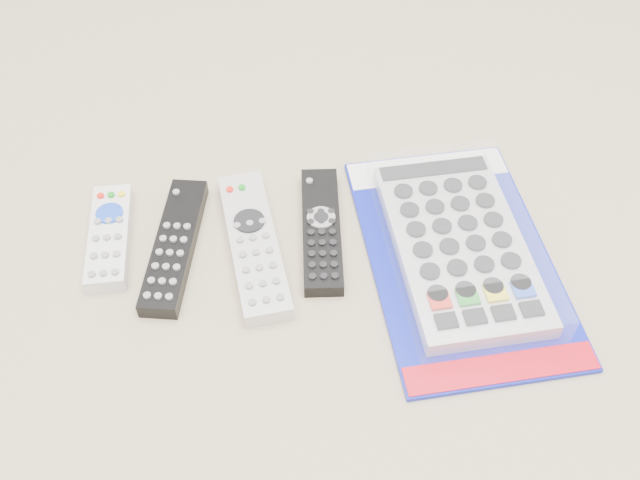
{
  "coord_description": "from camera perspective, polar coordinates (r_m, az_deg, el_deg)",
  "views": [
    {
      "loc": [
        -0.02,
        -0.55,
        0.68
      ],
      "look_at": [
        0.05,
        0.01,
        0.01
      ],
      "focal_mm": 40.0,
      "sensor_mm": 36.0,
      "label": 1
    }
  ],
  "objects": [
    {
      "name": "remote_small_grey",
      "position": [
        0.92,
        -16.48,
        0.27
      ],
      "size": [
        0.05,
        0.16,
        0.02
      ],
      "rotation": [
        0.0,
        0.0,
        -0.0
      ],
      "color": "silver",
      "rests_on": "ground"
    },
    {
      "name": "remote_slim_black",
      "position": [
        0.89,
        -11.55,
        -0.44
      ],
      "size": [
        0.08,
        0.21,
        0.02
      ],
      "rotation": [
        0.0,
        0.0,
        -0.2
      ],
      "color": "black",
      "rests_on": "ground"
    },
    {
      "name": "remote_silver_dvd",
      "position": [
        0.87,
        -5.33,
        -0.34
      ],
      "size": [
        0.08,
        0.23,
        0.03
      ],
      "rotation": [
        0.0,
        0.0,
        0.1
      ],
      "color": "#BDBDC1",
      "rests_on": "ground"
    },
    {
      "name": "remote_large_black",
      "position": [
        0.89,
        0.11,
        0.84
      ],
      "size": [
        0.06,
        0.2,
        0.02
      ],
      "rotation": [
        0.0,
        0.0,
        -0.09
      ],
      "color": "black",
      "rests_on": "ground"
    },
    {
      "name": "jumbo_remote_packaged",
      "position": [
        0.87,
        11.1,
        -0.33
      ],
      "size": [
        0.23,
        0.37,
        0.05
      ],
      "rotation": [
        0.0,
        0.0,
        0.04
      ],
      "color": "#0E19A0",
      "rests_on": "ground"
    }
  ]
}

